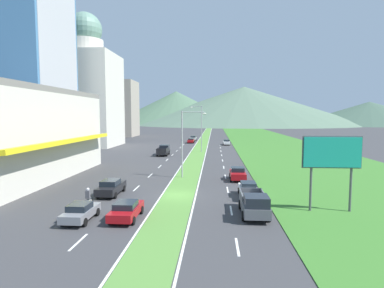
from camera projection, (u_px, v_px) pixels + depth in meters
name	position (u px, v px, depth m)	size (l,w,h in m)	color
ground_plane	(178.00, 196.00, 32.48)	(600.00, 600.00, 0.00)	#38383A
grass_median	(202.00, 144.00, 92.09)	(3.20, 240.00, 0.06)	#518438
grass_verge_right	(274.00, 144.00, 90.63)	(24.00, 240.00, 0.06)	#387028
lane_dash_left_1	(78.00, 242.00, 20.58)	(0.16, 2.80, 0.01)	silver
lane_dash_left_2	(115.00, 208.00, 28.20)	(0.16, 2.80, 0.01)	silver
lane_dash_left_3	(136.00, 188.00, 35.81)	(0.16, 2.80, 0.01)	silver
lane_dash_left_4	(150.00, 175.00, 43.42)	(0.16, 2.80, 0.01)	silver
lane_dash_left_5	(160.00, 167.00, 51.03)	(0.16, 2.80, 0.01)	silver
lane_dash_left_6	(167.00, 160.00, 58.64)	(0.16, 2.80, 0.01)	silver
lane_dash_left_7	(172.00, 155.00, 66.26)	(0.16, 2.80, 0.01)	silver
lane_dash_left_8	(177.00, 151.00, 73.87)	(0.16, 2.80, 0.01)	silver
lane_dash_left_9	(180.00, 147.00, 81.48)	(0.16, 2.80, 0.01)	silver
lane_dash_left_10	(183.00, 145.00, 89.09)	(0.16, 2.80, 0.01)	silver
lane_dash_right_1	(237.00, 247.00, 19.86)	(0.16, 2.80, 0.01)	silver
lane_dash_right_2	(231.00, 210.00, 27.47)	(0.16, 2.80, 0.01)	silver
lane_dash_right_3	(228.00, 190.00, 35.08)	(0.16, 2.80, 0.01)	silver
lane_dash_right_4	(225.00, 176.00, 42.70)	(0.16, 2.80, 0.01)	silver
lane_dash_right_5	(224.00, 167.00, 50.31)	(0.16, 2.80, 0.01)	silver
lane_dash_right_6	(223.00, 160.00, 57.92)	(0.16, 2.80, 0.01)	silver
lane_dash_right_7	(222.00, 155.00, 65.53)	(0.16, 2.80, 0.01)	silver
lane_dash_right_8	(221.00, 151.00, 73.14)	(0.16, 2.80, 0.01)	silver
lane_dash_right_9	(220.00, 148.00, 80.76)	(0.16, 2.80, 0.01)	silver
lane_dash_right_10	(220.00, 145.00, 88.37)	(0.16, 2.80, 0.01)	silver
edge_line_median_left	(196.00, 144.00, 92.21)	(0.16, 240.00, 0.01)	silver
edge_line_median_right	(208.00, 144.00, 91.97)	(0.16, 240.00, 0.01)	silver
office_tower	(17.00, 6.00, 64.14)	(18.59, 18.59, 59.61)	teal
domed_building	(87.00, 91.00, 84.82)	(15.86, 15.86, 35.01)	beige
midrise_colored	(119.00, 109.00, 126.22)	(13.39, 13.39, 21.68)	#9E9384
hill_far_left	(176.00, 108.00, 304.18)	(126.60, 126.60, 31.15)	#47664C
hill_far_center	(244.00, 106.00, 298.09)	(209.65, 209.65, 34.95)	#516B56
hill_far_right	(369.00, 113.00, 276.58)	(127.31, 127.31, 20.10)	#3D5647
street_lamp_near	(185.00, 139.00, 41.48)	(3.25, 0.28, 8.75)	#99999E
street_lamp_mid	(200.00, 126.00, 70.63)	(2.65, 0.39, 10.29)	#99999E
billboard_roadside	(332.00, 156.00, 26.65)	(4.89, 0.28, 6.46)	#4C4C51
car_0	(248.00, 190.00, 31.93)	(1.86, 4.32, 1.49)	silver
car_1	(80.00, 212.00, 24.68)	(1.89, 4.08, 1.41)	slate
car_2	(227.00, 142.00, 88.66)	(1.94, 4.56, 1.50)	silver
car_3	(111.00, 187.00, 32.83)	(2.02, 4.80, 1.59)	black
car_4	(238.00, 174.00, 40.37)	(2.02, 4.11, 1.60)	maroon
car_5	(126.00, 210.00, 25.15)	(2.00, 4.40, 1.41)	maroon
car_6	(193.00, 138.00, 102.83)	(1.98, 4.59, 1.58)	#B2B2B7
car_7	(191.00, 140.00, 94.93)	(1.89, 4.69, 1.41)	maroon
pickup_truck_0	(163.00, 150.00, 65.58)	(2.18, 5.40, 2.00)	black
pickup_truck_1	(254.00, 204.00, 25.84)	(2.18, 5.40, 2.00)	#515459
motorcycle_rider	(88.00, 199.00, 28.20)	(0.36, 2.00, 1.80)	black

